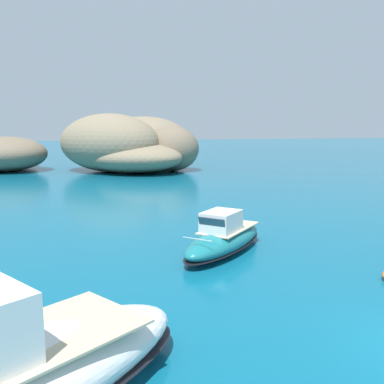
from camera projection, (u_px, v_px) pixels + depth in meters
The scene contains 2 objects.
islet_large at pixel (134, 144), 63.41m from camera, with size 27.16×31.95×8.18m.
motorboat_teal at pixel (224, 238), 20.98m from camera, with size 6.81×6.45×2.13m.
Camera 1 is at (-9.63, -8.38, 6.21)m, focal length 39.01 mm.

